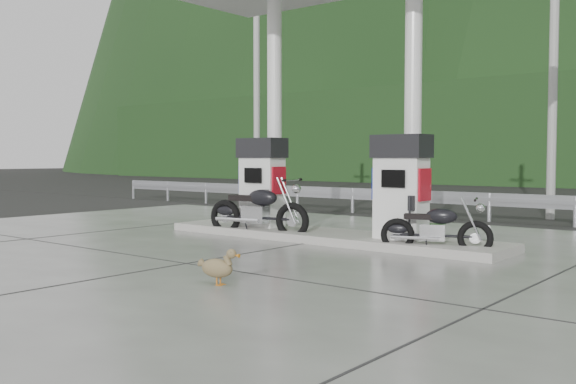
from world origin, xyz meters
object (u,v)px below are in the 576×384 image
Objects in this scene: motorcycle_left at (258,211)px; motorcycle_right at (436,229)px; duck at (217,269)px; gas_pump_right at (401,187)px; gas_pump_left at (262,182)px.

motorcycle_left is 3.74m from motorcycle_right.
gas_pump_right is at bearing 79.44° from duck.
gas_pump_left reaches higher than motorcycle_right.
gas_pump_right is 3.32× the size of duck.
motorcycle_left is 1.27× the size of motorcycle_right.
motorcycle_right is (0.79, -0.27, -0.65)m from gas_pump_right.
motorcycle_left reaches higher than duck.
motorcycle_left is at bearing 162.49° from motorcycle_right.
motorcycle_right is at bearing -6.38° from motorcycle_left.
gas_pump_left reaches higher than motorcycle_left.
gas_pump_left is 3.32× the size of duck.
motorcycle_right is at bearing 68.29° from duck.
motorcycle_right reaches higher than duck.
gas_pump_right is at bearing -0.50° from motorcycle_left.
gas_pump_right is at bearing 141.19° from motorcycle_right.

